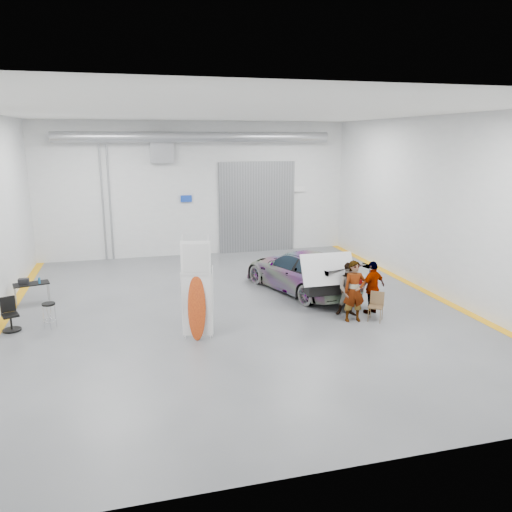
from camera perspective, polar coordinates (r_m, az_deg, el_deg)
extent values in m
plane|color=#57595E|center=(15.76, -2.32, -6.15)|extent=(16.00, 16.00, 0.00)
cube|color=silver|center=(17.87, 20.17, 5.28)|extent=(0.02, 16.00, 6.00)
cube|color=silver|center=(22.85, -6.78, 7.58)|extent=(14.00, 0.02, 6.00)
cube|color=silver|center=(7.59, 10.73, -4.18)|extent=(14.00, 0.02, 6.00)
cube|color=white|center=(14.87, -2.54, 16.20)|extent=(14.00, 16.00, 0.02)
cube|color=gray|center=(23.43, 0.13, 5.60)|extent=(3.60, 0.12, 4.20)
cube|color=gray|center=(22.50, -10.75, 11.95)|extent=(1.00, 0.50, 1.20)
cylinder|color=gray|center=(22.14, -6.72, 13.37)|extent=(11.90, 0.44, 0.44)
cube|color=#153BAF|center=(22.75, -7.98, 6.51)|extent=(0.50, 0.04, 0.30)
cube|color=white|center=(23.92, 4.80, 7.64)|extent=(0.70, 0.04, 0.25)
cylinder|color=gray|center=(22.61, -16.34, 5.80)|extent=(0.08, 0.08, 5.00)
cylinder|color=gray|center=(22.62, -17.11, 5.76)|extent=(0.08, 0.08, 5.00)
cube|color=#ECA00D|center=(18.40, 19.04, -3.99)|extent=(0.30, 16.00, 0.01)
imported|color=silver|center=(17.54, 5.15, -1.71)|extent=(3.41, 5.31, 1.43)
imported|color=#8C664C|center=(14.81, 11.18, -3.97)|extent=(0.69, 0.48, 1.82)
imported|color=#467082|center=(15.27, 10.69, -3.77)|extent=(0.97, 0.85, 1.65)
imported|color=#9B4A33|center=(15.60, 13.19, -3.52)|extent=(1.03, 0.69, 1.65)
cube|color=white|center=(13.33, -6.55, -5.59)|extent=(0.79, 0.23, 1.71)
ellipsoid|color=#E75B14|center=(13.27, -6.49, -5.89)|extent=(0.52, 0.34, 1.80)
cube|color=white|center=(12.96, -6.68, -0.24)|extent=(0.76, 0.22, 0.90)
cylinder|color=white|center=(13.15, -8.04, -3.73)|extent=(0.02, 0.02, 2.85)
cylinder|color=white|center=(13.23, -5.18, -3.54)|extent=(0.02, 0.02, 2.85)
cube|color=brown|center=(14.27, -6.37, -6.64)|extent=(0.44, 0.43, 0.04)
cube|color=brown|center=(14.36, -6.50, -5.65)|extent=(0.38, 0.15, 0.36)
cube|color=brown|center=(15.10, 13.52, -5.66)|extent=(0.56, 0.55, 0.04)
cube|color=brown|center=(15.18, 13.24, -4.66)|extent=(0.37, 0.32, 0.39)
cylinder|color=black|center=(15.20, -22.64, -5.08)|extent=(0.36, 0.36, 0.05)
torus|color=silver|center=(15.35, -22.48, -6.81)|extent=(0.38, 0.38, 0.02)
cylinder|color=gray|center=(17.67, -25.89, -4.25)|extent=(0.03, 0.03, 0.65)
cylinder|color=gray|center=(17.49, -22.72, -4.11)|extent=(0.03, 0.03, 0.65)
cylinder|color=gray|center=(18.09, -25.64, -3.84)|extent=(0.03, 0.03, 0.65)
cylinder|color=gray|center=(17.92, -22.54, -3.69)|extent=(0.03, 0.03, 0.65)
cube|color=black|center=(17.69, -24.31, -2.92)|extent=(1.18, 0.79, 0.04)
cylinder|color=#185D94|center=(17.53, -23.53, -2.59)|extent=(0.07, 0.07, 0.20)
cube|color=black|center=(17.75, -25.03, -2.61)|extent=(0.31, 0.20, 0.16)
cylinder|color=black|center=(15.64, -26.11, -7.57)|extent=(0.50, 0.50, 0.04)
cylinder|color=black|center=(15.57, -26.19, -6.83)|extent=(0.05, 0.05, 0.43)
cube|color=black|center=(15.50, -26.28, -6.09)|extent=(0.53, 0.53, 0.06)
cube|color=black|center=(15.61, -26.24, -4.93)|extent=(0.39, 0.19, 0.45)
cube|color=silver|center=(15.36, 8.00, -1.13)|extent=(1.67, 1.01, 0.04)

